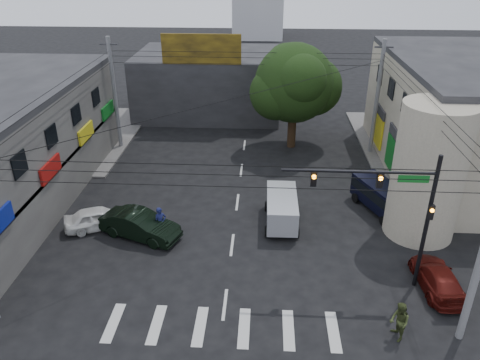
# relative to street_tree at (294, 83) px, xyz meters

# --- Properties ---
(ground) EXTENTS (160.00, 160.00, 0.00)m
(ground) POSITION_rel_street_tree_xyz_m (-4.00, -17.00, -5.47)
(ground) COLOR black
(ground) RESTS_ON ground
(sidewalk_far_left) EXTENTS (16.00, 16.00, 0.15)m
(sidewalk_far_left) POSITION_rel_street_tree_xyz_m (-22.00, 1.00, -5.40)
(sidewalk_far_left) COLOR #514F4C
(sidewalk_far_left) RESTS_ON ground
(sidewalk_far_right) EXTENTS (16.00, 16.00, 0.15)m
(sidewalk_far_right) POSITION_rel_street_tree_xyz_m (14.00, 1.00, -5.40)
(sidewalk_far_right) COLOR #514F4C
(sidewalk_far_right) RESTS_ON ground
(corner_column) EXTENTS (4.00, 4.00, 8.00)m
(corner_column) POSITION_rel_street_tree_xyz_m (7.00, -13.00, -1.47)
(corner_column) COLOR gray
(corner_column) RESTS_ON ground
(building_far) EXTENTS (14.00, 10.00, 6.00)m
(building_far) POSITION_rel_street_tree_xyz_m (-8.00, 9.00, -2.47)
(building_far) COLOR #232326
(building_far) RESTS_ON ground
(billboard) EXTENTS (7.00, 0.30, 2.60)m
(billboard) POSITION_rel_street_tree_xyz_m (-8.00, 4.10, 1.83)
(billboard) COLOR olive
(billboard) RESTS_ON building_far
(street_tree) EXTENTS (6.40, 6.40, 8.70)m
(street_tree) POSITION_rel_street_tree_xyz_m (0.00, 0.00, 0.00)
(street_tree) COLOR black
(street_tree) RESTS_ON ground
(traffic_gantry) EXTENTS (7.10, 0.35, 7.20)m
(traffic_gantry) POSITION_rel_street_tree_xyz_m (3.82, -18.00, -0.64)
(traffic_gantry) COLOR black
(traffic_gantry) RESTS_ON ground
(utility_pole_far_left) EXTENTS (0.32, 0.32, 9.20)m
(utility_pole_far_left) POSITION_rel_street_tree_xyz_m (-14.50, -1.00, -0.87)
(utility_pole_far_left) COLOR #59595B
(utility_pole_far_left) RESTS_ON ground
(utility_pole_far_right) EXTENTS (0.32, 0.32, 9.20)m
(utility_pole_far_right) POSITION_rel_street_tree_xyz_m (6.50, -1.00, -0.87)
(utility_pole_far_right) COLOR #59595B
(utility_pole_far_right) RESTS_ON ground
(dark_sedan) EXTENTS (4.91, 5.95, 1.59)m
(dark_sedan) POSITION_rel_street_tree_xyz_m (-9.45, -14.43, -4.68)
(dark_sedan) COLOR black
(dark_sedan) RESTS_ON ground
(white_compact) EXTENTS (4.39, 5.10, 1.36)m
(white_compact) POSITION_rel_street_tree_xyz_m (-12.23, -13.59, -4.80)
(white_compact) COLOR white
(white_compact) RESTS_ON ground
(maroon_sedan) EXTENTS (2.28, 4.52, 1.25)m
(maroon_sedan) POSITION_rel_street_tree_xyz_m (6.50, -18.20, -4.85)
(maroon_sedan) COLOR #470E0A
(maroon_sedan) RESTS_ON ground
(silver_minivan) EXTENTS (4.34, 1.85, 1.86)m
(silver_minivan) POSITION_rel_street_tree_xyz_m (-1.13, -12.46, -4.54)
(silver_minivan) COLOR #B5B7BE
(silver_minivan) RESTS_ON ground
(navy_van) EXTENTS (5.89, 5.09, 1.85)m
(navy_van) POSITION_rel_street_tree_xyz_m (5.33, -10.64, -4.55)
(navy_van) COLOR black
(navy_van) RESTS_ON ground
(traffic_officer) EXTENTS (1.07, 1.03, 1.90)m
(traffic_officer) POSITION_rel_street_tree_xyz_m (-8.25, -14.31, -4.52)
(traffic_officer) COLOR #131743
(traffic_officer) RESTS_ON ground
(pedestrian_olive) EXTENTS (1.18, 1.05, 1.89)m
(pedestrian_olive) POSITION_rel_street_tree_xyz_m (3.72, -21.72, -4.53)
(pedestrian_olive) COLOR #343E1C
(pedestrian_olive) RESTS_ON ground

